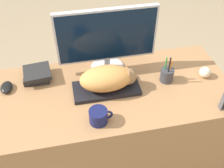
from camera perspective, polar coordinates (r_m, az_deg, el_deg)
name	(u,v)px	position (r m, az deg, el deg)	size (l,w,h in m)	color
desk	(116,129)	(1.85, 0.85, -9.86)	(1.40, 0.66, 0.78)	#9E7047
keyboard	(106,88)	(1.54, -1.25, -0.97)	(0.39, 0.17, 0.02)	black
cat	(109,78)	(1.49, -0.67, 1.33)	(0.33, 0.18, 0.14)	#D18C47
monitor	(107,38)	(1.56, -1.11, 9.88)	(0.60, 0.21, 0.42)	#B7B7BC
computer_mouse	(6,87)	(1.67, -21.99, -0.67)	(0.07, 0.10, 0.03)	black
coffee_mug	(99,116)	(1.36, -2.89, -7.02)	(0.13, 0.10, 0.08)	#141947
pen_cup	(167,75)	(1.62, 11.87, 2.01)	(0.08, 0.08, 0.19)	#38383D
baseball	(205,72)	(1.72, 19.58, 2.43)	(0.07, 0.07, 0.07)	beige
book_stack	(37,74)	(1.67, -16.00, 2.04)	(0.18, 0.17, 0.06)	black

